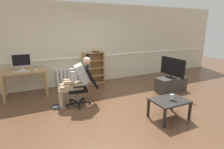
% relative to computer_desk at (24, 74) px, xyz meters
% --- Properties ---
extents(ground_plane, '(18.00, 18.00, 0.00)m').
position_rel_computer_desk_xyz_m(ground_plane, '(1.97, -2.15, -0.65)').
color(ground_plane, brown).
extents(back_wall, '(12.00, 0.13, 2.70)m').
position_rel_computer_desk_xyz_m(back_wall, '(1.97, 0.50, 0.70)').
color(back_wall, beige).
rests_on(back_wall, ground_plane).
extents(computer_desk, '(1.15, 0.67, 0.76)m').
position_rel_computer_desk_xyz_m(computer_desk, '(0.00, 0.00, 0.00)').
color(computer_desk, tan).
rests_on(computer_desk, ground_plane).
extents(imac_monitor, '(0.49, 0.14, 0.45)m').
position_rel_computer_desk_xyz_m(imac_monitor, '(-0.03, 0.08, 0.37)').
color(imac_monitor, silver).
rests_on(imac_monitor, computer_desk).
extents(keyboard, '(0.40, 0.12, 0.02)m').
position_rel_computer_desk_xyz_m(keyboard, '(-0.04, -0.14, 0.12)').
color(keyboard, silver).
rests_on(keyboard, computer_desk).
extents(computer_mouse, '(0.06, 0.10, 0.03)m').
position_rel_computer_desk_xyz_m(computer_mouse, '(0.30, -0.12, 0.13)').
color(computer_mouse, white).
rests_on(computer_mouse, computer_desk).
extents(bookshelf, '(0.70, 0.29, 1.17)m').
position_rel_computer_desk_xyz_m(bookshelf, '(2.13, 0.29, -0.10)').
color(bookshelf, '#AD7F4C').
rests_on(bookshelf, ground_plane).
extents(radiator, '(0.82, 0.08, 0.56)m').
position_rel_computer_desk_xyz_m(radiator, '(1.33, 0.39, -0.36)').
color(radiator, white).
rests_on(radiator, ground_plane).
extents(office_chair, '(0.86, 0.62, 0.96)m').
position_rel_computer_desk_xyz_m(office_chair, '(1.33, -1.27, -0.12)').
color(office_chair, black).
rests_on(office_chair, ground_plane).
extents(person_seated, '(1.00, 0.45, 1.22)m').
position_rel_computer_desk_xyz_m(person_seated, '(1.14, -1.24, 0.01)').
color(person_seated, tan).
rests_on(person_seated, ground_plane).
extents(tv_stand, '(0.95, 0.42, 0.43)m').
position_rel_computer_desk_xyz_m(tv_stand, '(4.04, -1.52, -0.43)').
color(tv_stand, '#3D3833').
rests_on(tv_stand, ground_plane).
extents(tv_screen, '(0.20, 0.95, 0.61)m').
position_rel_computer_desk_xyz_m(tv_screen, '(4.04, -1.52, 0.10)').
color(tv_screen, black).
rests_on(tv_screen, tv_stand).
extents(coffee_table, '(0.75, 0.58, 0.43)m').
position_rel_computer_desk_xyz_m(coffee_table, '(2.75, -2.81, -0.27)').
color(coffee_table, black).
rests_on(coffee_table, ground_plane).
extents(drinking_glass, '(0.07, 0.07, 0.11)m').
position_rel_computer_desk_xyz_m(drinking_glass, '(2.80, -2.81, -0.16)').
color(drinking_glass, silver).
rests_on(drinking_glass, coffee_table).
extents(spare_remote, '(0.11, 0.14, 0.02)m').
position_rel_computer_desk_xyz_m(spare_remote, '(2.77, -2.91, -0.21)').
color(spare_remote, black).
rests_on(spare_remote, coffee_table).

